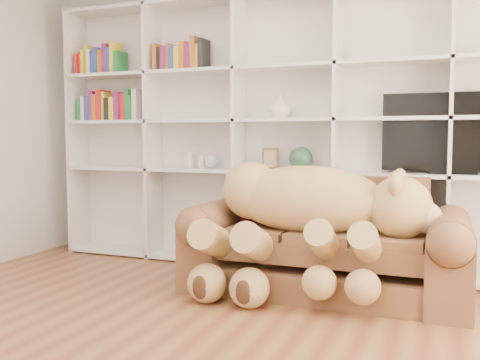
% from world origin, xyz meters
% --- Properties ---
extents(wall_back, '(5.00, 0.02, 2.70)m').
position_xyz_m(wall_back, '(0.00, 2.50, 1.35)').
color(wall_back, silver).
rests_on(wall_back, floor).
extents(bookshelf, '(4.43, 0.35, 2.40)m').
position_xyz_m(bookshelf, '(-0.24, 2.36, 1.31)').
color(bookshelf, white).
rests_on(bookshelf, floor).
extents(sofa, '(2.02, 0.87, 0.85)m').
position_xyz_m(sofa, '(0.48, 1.71, 0.32)').
color(sofa, brown).
rests_on(sofa, floor).
extents(teddy_bear, '(1.67, 0.87, 0.97)m').
position_xyz_m(teddy_bear, '(0.37, 1.54, 0.61)').
color(teddy_bear, tan).
rests_on(teddy_bear, sofa).
extents(throw_pillow, '(0.35, 0.23, 0.35)m').
position_xyz_m(throw_pillow, '(-0.11, 1.85, 0.60)').
color(throw_pillow, '#53100E').
rests_on(throw_pillow, sofa).
extents(tv, '(1.08, 0.18, 0.64)m').
position_xyz_m(tv, '(1.34, 2.35, 1.18)').
color(tv, black).
rests_on(tv, bookshelf).
extents(picture_frame, '(0.15, 0.06, 0.18)m').
position_xyz_m(picture_frame, '(-0.15, 2.30, 0.97)').
color(picture_frame, '#533B1C').
rests_on(picture_frame, bookshelf).
extents(green_vase, '(0.21, 0.21, 0.21)m').
position_xyz_m(green_vase, '(0.13, 2.30, 0.97)').
color(green_vase, '#2A5238').
rests_on(green_vase, bookshelf).
extents(figurine_tall, '(0.09, 0.09, 0.15)m').
position_xyz_m(figurine_tall, '(-0.94, 2.30, 0.94)').
color(figurine_tall, beige).
rests_on(figurine_tall, bookshelf).
extents(figurine_short, '(0.07, 0.07, 0.11)m').
position_xyz_m(figurine_short, '(-0.82, 2.30, 0.92)').
color(figurine_short, beige).
rests_on(figurine_short, bookshelf).
extents(snow_globe, '(0.12, 0.12, 0.12)m').
position_xyz_m(snow_globe, '(-0.72, 2.30, 0.93)').
color(snow_globe, silver).
rests_on(snow_globe, bookshelf).
extents(shelf_vase, '(0.22, 0.22, 0.20)m').
position_xyz_m(shelf_vase, '(-0.06, 2.30, 1.42)').
color(shelf_vase, silver).
rests_on(shelf_vase, bookshelf).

